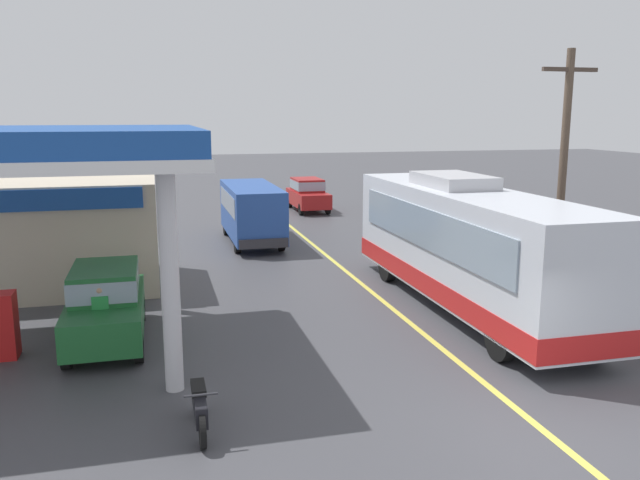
{
  "coord_description": "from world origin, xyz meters",
  "views": [
    {
      "loc": [
        -6.31,
        -8.71,
        5.39
      ],
      "look_at": [
        -1.5,
        10.0,
        1.6
      ],
      "focal_mm": 36.1,
      "sensor_mm": 36.0,
      "label": 1
    }
  ],
  "objects": [
    {
      "name": "ground",
      "position": [
        0.0,
        20.0,
        0.0
      ],
      "size": [
        120.0,
        120.0,
        0.0
      ],
      "primitive_type": "plane",
      "color": "#424247"
    },
    {
      "name": "lane_divider_stripe",
      "position": [
        0.0,
        15.0,
        0.0
      ],
      "size": [
        0.16,
        50.0,
        0.01
      ],
      "primitive_type": "cube",
      "color": "#D8CC4C",
      "rests_on": "ground"
    },
    {
      "name": "coach_bus_main",
      "position": [
        2.04,
        7.29,
        1.72
      ],
      "size": [
        2.6,
        11.04,
        3.69
      ],
      "color": "silver",
      "rests_on": "ground"
    },
    {
      "name": "gas_station_roadside",
      "position": [
        -9.82,
        10.53,
        2.63
      ],
      "size": [
        9.1,
        11.95,
        5.1
      ],
      "color": "#194799",
      "rests_on": "ground"
    },
    {
      "name": "car_at_pump",
      "position": [
        -7.59,
        6.86,
        1.01
      ],
      "size": [
        1.7,
        4.2,
        1.82
      ],
      "color": "#1E602D",
      "rests_on": "ground"
    },
    {
      "name": "minibus_opposing_lane",
      "position": [
        -2.41,
        18.12,
        1.47
      ],
      "size": [
        2.04,
        6.13,
        2.44
      ],
      "color": "#264C9E",
      "rests_on": "ground"
    },
    {
      "name": "motorcycle_parked_forecourt",
      "position": [
        -5.76,
        1.8,
        0.44
      ],
      "size": [
        0.55,
        1.8,
        0.92
      ],
      "color": "black",
      "rests_on": "ground"
    },
    {
      "name": "pedestrian_near_pump",
      "position": [
        -7.63,
        5.9,
        0.93
      ],
      "size": [
        0.55,
        0.22,
        1.66
      ],
      "color": "#33333F",
      "rests_on": "ground"
    },
    {
      "name": "car_trailing_behind_bus",
      "position": [
        2.03,
        26.51,
        1.01
      ],
      "size": [
        1.7,
        4.2,
        1.82
      ],
      "color": "maroon",
      "rests_on": "ground"
    },
    {
      "name": "utility_pole_roadside",
      "position": [
        5.6,
        8.24,
        3.81
      ],
      "size": [
        1.8,
        0.24,
        7.27
      ],
      "color": "brown",
      "rests_on": "ground"
    }
  ]
}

